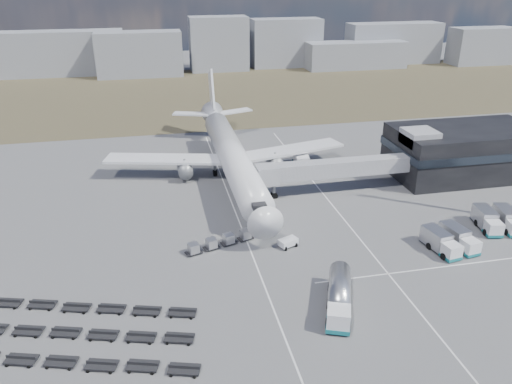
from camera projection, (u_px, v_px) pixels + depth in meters
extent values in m
plane|color=#565659|center=(267.00, 257.00, 75.34)|extent=(420.00, 420.00, 0.00)
cube|color=#473F2B|center=(195.00, 94.00, 173.45)|extent=(420.00, 90.00, 0.01)
cube|color=silver|center=(247.00, 242.00, 79.42)|extent=(0.25, 110.00, 0.01)
cube|color=silver|center=(353.00, 231.00, 82.85)|extent=(0.25, 110.00, 0.01)
cube|color=silver|center=(445.00, 267.00, 72.96)|extent=(40.00, 0.25, 0.01)
cube|color=black|center=(465.00, 152.00, 103.83)|extent=(30.00, 16.00, 10.00)
cube|color=#262D38|center=(466.00, 146.00, 103.34)|extent=(30.40, 16.40, 1.60)
cube|color=#939399|center=(420.00, 138.00, 97.92)|extent=(6.00, 6.00, 3.00)
cube|color=#939399|center=(335.00, 168.00, 94.98)|extent=(29.80, 3.00, 3.00)
cube|color=#939399|center=(267.00, 175.00, 91.98)|extent=(4.00, 3.60, 3.40)
cylinder|color=slate|center=(274.00, 186.00, 93.76)|extent=(0.70, 0.70, 5.10)
cylinder|color=black|center=(274.00, 196.00, 94.62)|extent=(1.40, 0.90, 1.40)
cylinder|color=white|center=(233.00, 157.00, 99.93)|extent=(5.60, 48.00, 5.60)
cone|color=white|center=(262.00, 216.00, 76.29)|extent=(5.60, 5.00, 5.60)
cone|color=white|center=(214.00, 116.00, 124.57)|extent=(5.60, 8.00, 5.60)
cube|color=black|center=(259.00, 205.00, 77.75)|extent=(2.20, 2.00, 0.80)
cube|color=white|center=(167.00, 159.00, 102.40)|extent=(25.59, 11.38, 0.50)
cube|color=white|center=(289.00, 150.00, 107.35)|extent=(25.59, 11.38, 0.50)
cylinder|color=slate|center=(185.00, 169.00, 101.98)|extent=(3.00, 5.00, 3.00)
cylinder|color=slate|center=(275.00, 162.00, 105.60)|extent=(3.00, 5.00, 3.00)
cube|color=white|center=(191.00, 114.00, 125.14)|extent=(9.49, 5.63, 0.35)
cube|color=white|center=(234.00, 111.00, 127.24)|extent=(9.49, 5.63, 0.35)
cube|color=white|center=(212.00, 91.00, 124.91)|extent=(0.50, 9.06, 11.45)
cylinder|color=slate|center=(254.00, 223.00, 82.86)|extent=(0.50, 0.50, 2.50)
cylinder|color=slate|center=(215.00, 170.00, 104.55)|extent=(0.60, 0.60, 2.50)
cylinder|color=slate|center=(245.00, 168.00, 105.76)|extent=(0.60, 0.60, 2.50)
cylinder|color=black|center=(254.00, 227.00, 83.16)|extent=(0.50, 1.20, 1.20)
cube|color=gray|center=(58.00, 53.00, 200.20)|extent=(51.54, 12.00, 17.26)
cube|color=gray|center=(139.00, 54.00, 198.34)|extent=(33.43, 12.00, 17.29)
cube|color=gray|center=(219.00, 44.00, 209.07)|extent=(24.05, 12.00, 21.82)
cube|color=gray|center=(286.00, 43.00, 218.01)|extent=(30.23, 12.00, 20.16)
cube|color=gray|center=(356.00, 55.00, 215.45)|extent=(43.38, 12.00, 11.17)
cube|color=gray|center=(393.00, 43.00, 226.20)|extent=(42.53, 12.00, 17.57)
cube|color=gray|center=(481.00, 46.00, 224.28)|extent=(28.23, 12.00, 15.86)
cube|color=white|center=(338.00, 318.00, 59.59)|extent=(3.58, 3.58, 2.64)
cube|color=#146A72|center=(338.00, 325.00, 60.01)|extent=(3.73, 3.73, 0.57)
cylinder|color=#B5B5BA|center=(340.00, 288.00, 64.43)|extent=(5.85, 9.05, 2.87)
cube|color=slate|center=(339.00, 296.00, 64.97)|extent=(5.75, 9.01, 0.40)
cylinder|color=black|center=(338.00, 306.00, 63.54)|extent=(3.24, 2.28, 1.26)
cube|color=white|center=(288.00, 243.00, 77.95)|extent=(3.35, 2.66, 1.36)
cube|color=white|center=(301.00, 160.00, 108.35)|extent=(3.67, 7.12, 3.17)
cube|color=#146A72|center=(301.00, 166.00, 108.88)|extent=(3.79, 7.24, 0.51)
cube|color=white|center=(451.00, 251.00, 74.36)|extent=(2.68, 2.60, 2.27)
cube|color=#146A72|center=(451.00, 256.00, 74.72)|extent=(2.80, 2.71, 0.46)
cube|color=#B5B5BA|center=(436.00, 238.00, 77.27)|extent=(3.16, 5.06, 2.68)
cube|color=white|center=(470.00, 247.00, 75.50)|extent=(2.68, 2.60, 2.27)
cube|color=#146A72|center=(469.00, 252.00, 75.85)|extent=(2.80, 2.71, 0.46)
cube|color=#B5B5BA|center=(454.00, 234.00, 78.40)|extent=(3.16, 5.06, 2.68)
cube|color=white|center=(494.00, 229.00, 80.78)|extent=(2.80, 2.72, 2.30)
cube|color=#146A72|center=(493.00, 233.00, 81.14)|extent=(2.92, 2.84, 0.47)
cube|color=#B5B5BA|center=(484.00, 216.00, 83.95)|extent=(3.38, 5.21, 2.72)
cube|color=#B5B5BA|center=(505.00, 216.00, 84.01)|extent=(3.38, 5.21, 2.72)
cube|color=black|center=(194.00, 252.00, 76.06)|extent=(2.78, 2.17, 0.17)
cube|color=#B5B5BA|center=(193.00, 248.00, 75.73)|extent=(1.88, 1.88, 1.41)
cube|color=black|center=(211.00, 247.00, 77.41)|extent=(2.78, 2.17, 0.17)
cube|color=#B5B5BA|center=(211.00, 243.00, 77.08)|extent=(1.88, 1.88, 1.41)
cube|color=black|center=(229.00, 243.00, 78.76)|extent=(2.78, 2.17, 0.17)
cube|color=#B5B5BA|center=(229.00, 238.00, 78.44)|extent=(1.88, 1.88, 1.41)
cube|color=black|center=(245.00, 238.00, 80.12)|extent=(2.78, 2.17, 0.17)
cube|color=#B5B5BA|center=(245.00, 234.00, 79.79)|extent=(1.88, 1.88, 1.41)
cube|color=black|center=(61.00, 361.00, 54.86)|extent=(31.20, 10.84, 0.82)
cube|color=black|center=(79.00, 332.00, 59.23)|extent=(26.81, 9.53, 0.82)
cube|color=black|center=(94.00, 307.00, 63.60)|extent=(26.81, 9.53, 0.82)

